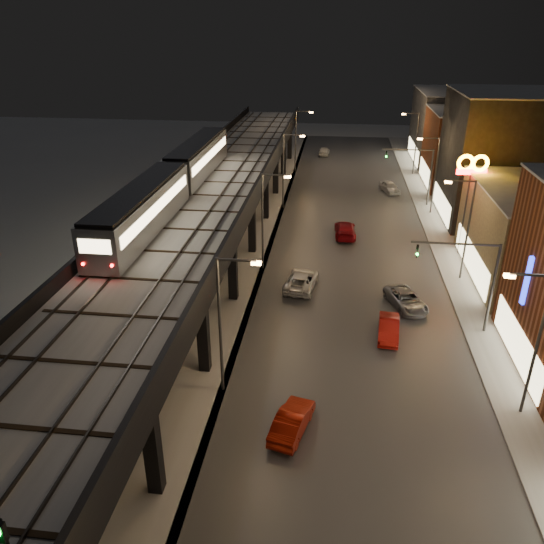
{
  "coord_description": "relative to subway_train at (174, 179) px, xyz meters",
  "views": [
    {
      "loc": [
        5.57,
        -13.08,
        20.69
      ],
      "look_at": [
        1.52,
        19.92,
        5.0
      ],
      "focal_mm": 35.0,
      "sensor_mm": 36.0,
      "label": 1
    }
  ],
  "objects": [
    {
      "name": "road_surface",
      "position": [
        16.0,
        3.92,
        -8.21
      ],
      "size": [
        17.0,
        120.0,
        0.06
      ],
      "primitive_type": "cube",
      "color": "#46474D",
      "rests_on": "ground"
    },
    {
      "name": "sign_carwash",
      "position": [
        27.0,
        -12.3,
        -2.94
      ],
      "size": [
        1.46,
        0.35,
        7.59
      ],
      "color": "#38383A",
      "rests_on": "ground"
    },
    {
      "name": "car_mid_dark",
      "position": [
        15.35,
        9.08,
        -7.48
      ],
      "size": [
        2.34,
        5.31,
        1.52
      ],
      "primitive_type": "imported",
      "rotation": [
        0.0,
        0.0,
        3.18
      ],
      "color": "maroon",
      "rests_on": "ground"
    },
    {
      "name": "streetlight_right_3",
      "position": [
        25.23,
        17.92,
        -3.0
      ],
      "size": [
        2.56,
        0.28,
        9.0
      ],
      "color": "#38383A",
      "rests_on": "ground"
    },
    {
      "name": "streetlight_right_4",
      "position": [
        25.23,
        35.92,
        -3.0
      ],
      "size": [
        2.56,
        0.28,
        9.0
      ],
      "color": "#38383A",
      "rests_on": "ground"
    },
    {
      "name": "building_e",
      "position": [
        32.49,
        30.92,
        -3.16
      ],
      "size": [
        12.2,
        12.2,
        10.16
      ],
      "color": "brown",
      "rests_on": "ground"
    },
    {
      "name": "viaduct_parapet_streetside",
      "position": [
        6.85,
        0.92,
        -1.39
      ],
      "size": [
        0.3,
        100.0,
        1.1
      ],
      "primitive_type": "cube",
      "color": "black",
      "rests_on": "elevated_viaduct"
    },
    {
      "name": "streetlight_left_4",
      "position": [
        8.07,
        35.92,
        -3.0
      ],
      "size": [
        2.57,
        0.28,
        9.0
      ],
      "color": "#38383A",
      "rests_on": "ground"
    },
    {
      "name": "viaduct_parapet_far",
      "position": [
        -1.85,
        0.92,
        -1.39
      ],
      "size": [
        0.3,
        100.0,
        1.1
      ],
      "primitive_type": "cube",
      "color": "black",
      "rests_on": "elevated_viaduct"
    },
    {
      "name": "building_f",
      "position": [
        32.49,
        44.92,
        -2.66
      ],
      "size": [
        12.2,
        16.2,
        11.16
      ],
      "color": "#39393C",
      "rests_on": "ground"
    },
    {
      "name": "sidewalk_right",
      "position": [
        26.0,
        3.92,
        -8.17
      ],
      "size": [
        4.0,
        120.0,
        0.14
      ],
      "primitive_type": "cube",
      "color": "#9FA1A8",
      "rests_on": "ground"
    },
    {
      "name": "car_onc_red",
      "position": [
        21.31,
        26.08,
        -7.52
      ],
      "size": [
        2.85,
        4.51,
        1.43
      ],
      "primitive_type": "imported",
      "rotation": [
        0.0,
        0.0,
        0.3
      ],
      "color": "silver",
      "rests_on": "ground"
    },
    {
      "name": "traffic_light_rig_b",
      "position": [
        24.34,
        20.91,
        -3.74
      ],
      "size": [
        6.1,
        0.34,
        7.0
      ],
      "color": "#38383A",
      "rests_on": "ground"
    },
    {
      "name": "car_near_white",
      "position": [
        12.38,
        -21.27,
        -7.54
      ],
      "size": [
        2.45,
        4.5,
        1.41
      ],
      "primitive_type": "imported",
      "rotation": [
        0.0,
        0.0,
        2.9
      ],
      "color": "maroon",
      "rests_on": "ground"
    },
    {
      "name": "car_onc_dark",
      "position": [
        20.13,
        -6.0,
        -7.58
      ],
      "size": [
        3.62,
        5.19,
        1.31
      ],
      "primitive_type": "imported",
      "rotation": [
        0.0,
        0.0,
        0.34
      ],
      "color": "gray",
      "rests_on": "ground"
    },
    {
      "name": "viaduct_trackbed",
      "position": [
        2.49,
        0.89,
        -1.85
      ],
      "size": [
        8.4,
        100.0,
        0.32
      ],
      "color": "#B2B7C1",
      "rests_on": "elevated_viaduct"
    },
    {
      "name": "car_mid_silver",
      "position": [
        11.61,
        -3.61,
        -7.52
      ],
      "size": [
        3.02,
        5.41,
        1.43
      ],
      "primitive_type": "imported",
      "rotation": [
        0.0,
        0.0,
        3.01
      ],
      "color": "silver",
      "rests_on": "ground"
    },
    {
      "name": "elevated_viaduct",
      "position": [
        2.5,
        0.76,
        -2.62
      ],
      "size": [
        9.0,
        100.0,
        6.3
      ],
      "color": "black",
      "rests_on": "ground"
    },
    {
      "name": "car_far_white",
      "position": [
        11.86,
        47.0,
        -7.53
      ],
      "size": [
        1.89,
        4.23,
        1.41
      ],
      "primitive_type": "imported",
      "rotation": [
        0.0,
        0.0,
        3.09
      ],
      "color": "silver",
      "rests_on": "ground"
    },
    {
      "name": "streetlight_left_1",
      "position": [
        8.07,
        -18.08,
        -3.0
      ],
      "size": [
        2.57,
        0.28,
        9.0
      ],
      "color": "#38383A",
      "rests_on": "ground"
    },
    {
      "name": "streetlight_right_1",
      "position": [
        25.23,
        -18.08,
        -3.0
      ],
      "size": [
        2.56,
        0.28,
        9.0
      ],
      "color": "#38383A",
      "rests_on": "ground"
    },
    {
      "name": "under_viaduct_pavement",
      "position": [
        2.5,
        3.92,
        -8.21
      ],
      "size": [
        11.0,
        120.0,
        0.06
      ],
      "primitive_type": "cube",
      "color": "#9FA1A8",
      "rests_on": "ground"
    },
    {
      "name": "streetlight_left_3",
      "position": [
        8.07,
        17.92,
        -3.0
      ],
      "size": [
        2.57,
        0.28,
        9.0
      ],
      "color": "#38383A",
      "rests_on": "ground"
    },
    {
      "name": "streetlight_right_2",
      "position": [
        25.23,
        -0.08,
        -3.0
      ],
      "size": [
        2.56,
        0.28,
        9.0
      ],
      "color": "#38383A",
      "rests_on": "ground"
    },
    {
      "name": "car_onc_silver",
      "position": [
        18.42,
        -10.64,
        -7.57
      ],
      "size": [
        1.76,
        4.18,
        1.34
      ],
      "primitive_type": "imported",
      "rotation": [
        0.0,
        0.0,
        -0.08
      ],
      "color": "maroon",
      "rests_on": "ground"
    },
    {
      "name": "sign_mcdonalds",
      "position": [
        26.5,
        5.83,
        -0.28
      ],
      "size": [
        2.92,
        0.53,
        9.83
      ],
      "color": "#38383A",
      "rests_on": "ground"
    },
    {
      "name": "streetlight_left_2",
      "position": [
        8.07,
        -0.08,
        -3.0
      ],
      "size": [
        2.57,
        0.28,
        9.0
      ],
      "color": "#38383A",
      "rests_on": "ground"
    },
    {
      "name": "traffic_light_rig_a",
      "position": [
        24.34,
        -9.09,
        -3.74
      ],
      "size": [
        6.1,
        0.34,
        7.0
      ],
      "color": "#38383A",
      "rests_on": "ground"
    },
    {
      "name": "building_d",
      "position": [
        32.49,
        16.92,
        -1.16
      ],
      "size": [
        12.2,
        13.2,
        14.16
      ],
      "color": "black",
      "rests_on": "ground"
    },
    {
      "name": "subway_train",
      "position": [
        0.0,
        0.0,
        0.0
      ],
      "size": [
        2.73,
        33.1,
        3.26
      ],
      "color": "gray",
      "rests_on": "viaduct_trackbed"
    }
  ]
}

